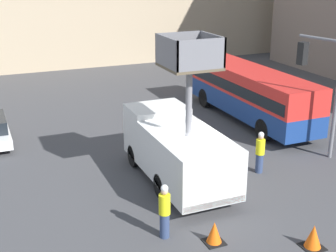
{
  "coord_description": "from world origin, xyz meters",
  "views": [
    {
      "loc": [
        -7.51,
        -14.94,
        8.51
      ],
      "look_at": [
        -0.35,
        1.87,
        2.11
      ],
      "focal_mm": 50.0,
      "sensor_mm": 36.0,
      "label": 1
    }
  ],
  "objects_px": {
    "traffic_light_pole": "(326,77)",
    "road_worker_near_truck": "(165,211)",
    "city_bus": "(249,90)",
    "road_worker_directing": "(260,152)",
    "utility_truck": "(177,147)",
    "traffic_cone_near_truck": "(313,237)",
    "traffic_cone_far_side": "(214,233)"
  },
  "relations": [
    {
      "from": "road_worker_near_truck",
      "to": "traffic_cone_far_side",
      "type": "relative_size",
      "value": 2.57
    },
    {
      "from": "utility_truck",
      "to": "traffic_light_pole",
      "type": "distance_m",
      "value": 7.08
    },
    {
      "from": "road_worker_directing",
      "to": "traffic_cone_far_side",
      "type": "relative_size",
      "value": 2.5
    },
    {
      "from": "utility_truck",
      "to": "traffic_cone_near_truck",
      "type": "height_order",
      "value": "utility_truck"
    },
    {
      "from": "city_bus",
      "to": "traffic_cone_far_side",
      "type": "height_order",
      "value": "city_bus"
    },
    {
      "from": "road_worker_near_truck",
      "to": "traffic_cone_near_truck",
      "type": "height_order",
      "value": "road_worker_near_truck"
    },
    {
      "from": "city_bus",
      "to": "road_worker_directing",
      "type": "xyz_separation_m",
      "value": [
        -3.4,
        -6.32,
        -0.83
      ]
    },
    {
      "from": "utility_truck",
      "to": "road_worker_directing",
      "type": "xyz_separation_m",
      "value": [
        3.6,
        -0.57,
        -0.61
      ]
    },
    {
      "from": "utility_truck",
      "to": "road_worker_directing",
      "type": "relative_size",
      "value": 3.46
    },
    {
      "from": "road_worker_near_truck",
      "to": "traffic_cone_far_side",
      "type": "distance_m",
      "value": 1.73
    },
    {
      "from": "traffic_light_pole",
      "to": "road_worker_near_truck",
      "type": "relative_size",
      "value": 3.09
    },
    {
      "from": "city_bus",
      "to": "road_worker_directing",
      "type": "distance_m",
      "value": 7.23
    },
    {
      "from": "traffic_cone_far_side",
      "to": "road_worker_near_truck",
      "type": "bearing_deg",
      "value": 145.53
    },
    {
      "from": "traffic_light_pole",
      "to": "road_worker_near_truck",
      "type": "xyz_separation_m",
      "value": [
        -8.69,
        -2.99,
        -2.96
      ]
    },
    {
      "from": "road_worker_near_truck",
      "to": "road_worker_directing",
      "type": "distance_m",
      "value": 6.43
    },
    {
      "from": "city_bus",
      "to": "road_worker_directing",
      "type": "bearing_deg",
      "value": 161.27
    },
    {
      "from": "city_bus",
      "to": "traffic_light_pole",
      "type": "xyz_separation_m",
      "value": [
        -0.36,
        -6.38,
        2.16
      ]
    },
    {
      "from": "road_worker_directing",
      "to": "traffic_cone_far_side",
      "type": "height_order",
      "value": "road_worker_directing"
    },
    {
      "from": "traffic_cone_near_truck",
      "to": "road_worker_near_truck",
      "type": "bearing_deg",
      "value": 149.69
    },
    {
      "from": "road_worker_near_truck",
      "to": "traffic_cone_near_truck",
      "type": "xyz_separation_m",
      "value": [
        4.07,
        -2.38,
        -0.58
      ]
    },
    {
      "from": "utility_truck",
      "to": "traffic_light_pole",
      "type": "height_order",
      "value": "utility_truck"
    },
    {
      "from": "utility_truck",
      "to": "road_worker_near_truck",
      "type": "distance_m",
      "value": 4.2
    },
    {
      "from": "utility_truck",
      "to": "city_bus",
      "type": "bearing_deg",
      "value": 39.45
    },
    {
      "from": "road_worker_directing",
      "to": "traffic_cone_near_truck",
      "type": "relative_size",
      "value": 2.34
    },
    {
      "from": "traffic_light_pole",
      "to": "road_worker_directing",
      "type": "relative_size",
      "value": 3.17
    },
    {
      "from": "road_worker_near_truck",
      "to": "utility_truck",
      "type": "bearing_deg",
      "value": -93.59
    },
    {
      "from": "utility_truck",
      "to": "traffic_cone_near_truck",
      "type": "bearing_deg",
      "value": -71.44
    },
    {
      "from": "traffic_light_pole",
      "to": "traffic_cone_near_truck",
      "type": "relative_size",
      "value": 7.43
    },
    {
      "from": "city_bus",
      "to": "traffic_cone_near_truck",
      "type": "xyz_separation_m",
      "value": [
        -4.99,
        -11.75,
        -1.38
      ]
    },
    {
      "from": "traffic_light_pole",
      "to": "road_worker_near_truck",
      "type": "height_order",
      "value": "traffic_light_pole"
    },
    {
      "from": "city_bus",
      "to": "traffic_cone_near_truck",
      "type": "bearing_deg",
      "value": 166.52
    },
    {
      "from": "road_worker_near_truck",
      "to": "traffic_cone_near_truck",
      "type": "bearing_deg",
      "value": 175.74
    }
  ]
}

